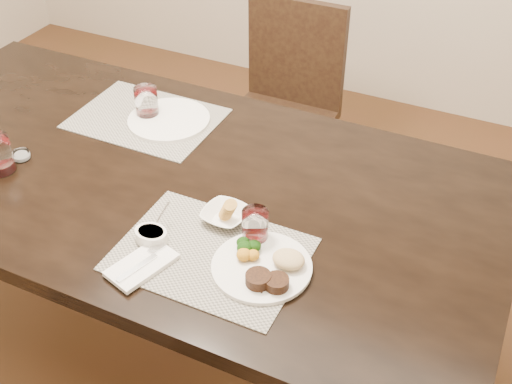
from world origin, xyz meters
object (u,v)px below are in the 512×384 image
at_px(wine_glass_near, 255,228).
at_px(far_plate, 169,120).
at_px(chair_far, 285,100).
at_px(cracker_bowl, 225,215).
at_px(steak_knife, 270,282).
at_px(dinner_plate, 266,266).

height_order(wine_glass_near, far_plate, wine_glass_near).
distance_m(chair_far, far_plate, 0.74).
xyz_separation_m(cracker_bowl, wine_glass_near, (0.10, -0.04, 0.02)).
xyz_separation_m(steak_knife, cracker_bowl, (-0.20, 0.16, 0.01)).
height_order(cracker_bowl, far_plate, cracker_bowl).
distance_m(cracker_bowl, wine_glass_near, 0.11).
bearing_deg(steak_knife, dinner_plate, 135.31).
bearing_deg(chair_far, far_plate, -99.85).
bearing_deg(dinner_plate, chair_far, 100.41).
bearing_deg(chair_far, cracker_bowl, -75.30).
relative_size(chair_far, steak_knife, 4.37).
relative_size(steak_knife, cracker_bowl, 1.62).
xyz_separation_m(chair_far, wine_glass_near, (0.38, -1.08, 0.29)).
xyz_separation_m(chair_far, steak_knife, (0.47, -1.20, 0.26)).
relative_size(chair_far, wine_glass_near, 9.77).
distance_m(steak_knife, far_plate, 0.78).
bearing_deg(dinner_plate, far_plate, 129.17).
relative_size(dinner_plate, far_plate, 0.92).
height_order(dinner_plate, steak_knife, dinner_plate).
xyz_separation_m(cracker_bowl, far_plate, (-0.39, 0.35, -0.01)).
distance_m(cracker_bowl, far_plate, 0.53).
bearing_deg(far_plate, dinner_plate, -40.24).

